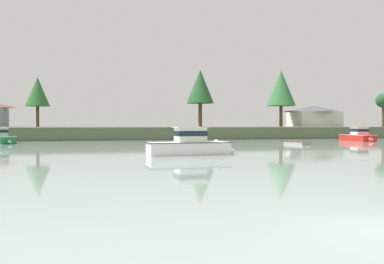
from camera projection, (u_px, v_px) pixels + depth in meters
far_shore_bank at (125, 131)px, 93.86m from camera, size 247.39×52.79×2.09m
cruiser_red at (360, 138)px, 64.96m from camera, size 2.53×7.22×4.10m
dinghy_grey at (297, 143)px, 52.91m from camera, size 2.43×3.82×0.63m
cruiser_white at (196, 148)px, 35.22m from camera, size 7.95×2.84×4.41m
mooring_buoy_green at (212, 142)px, 57.61m from camera, size 0.44×0.44×0.49m
shore_tree_inland_c at (281, 88)px, 101.24m from camera, size 7.01×7.01×13.62m
shore_tree_left at (200, 87)px, 86.78m from camera, size 5.67×5.67×11.84m
shore_tree_inland_a at (37, 92)px, 87.66m from camera, size 5.00×5.00×10.44m
shore_tree_right_mid at (383, 101)px, 94.85m from camera, size 3.30×3.30×7.61m
cottage_near_water at (314, 116)px, 106.00m from camera, size 12.29×8.88×5.23m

